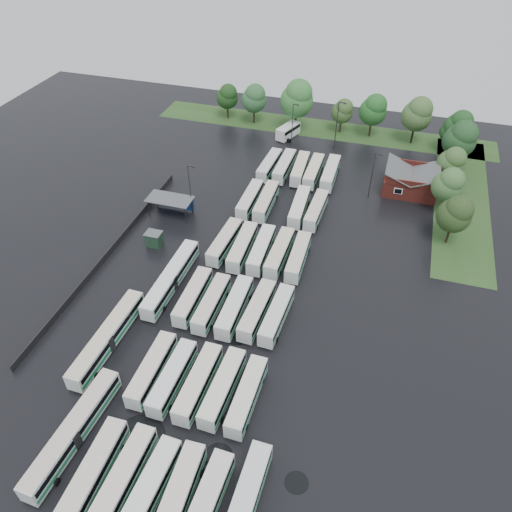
# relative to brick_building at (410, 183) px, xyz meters

# --- Properties ---
(ground) EXTENTS (160.00, 160.00, 0.00)m
(ground) POSITION_rel_brick_building_xyz_m (-24.00, -42.77, -1.87)
(ground) COLOR black
(ground) RESTS_ON ground
(brick_building) EXTENTS (10.07, 8.60, 5.39)m
(brick_building) POSITION_rel_brick_building_xyz_m (0.00, 0.00, 0.00)
(brick_building) COLOR maroon
(brick_building) RESTS_ON ground
(wash_shed) EXTENTS (8.20, 4.20, 3.58)m
(wash_shed) POSITION_rel_brick_building_xyz_m (-41.20, -20.74, 1.12)
(wash_shed) COLOR #2D2D30
(wash_shed) RESTS_ON ground
(utility_hut) EXTENTS (2.70, 2.20, 2.62)m
(utility_hut) POSITION_rel_brick_building_xyz_m (-40.20, -30.17, -0.55)
(utility_hut) COLOR #17301F
(utility_hut) RESTS_ON ground
(grass_strip_north) EXTENTS (80.00, 10.00, 0.01)m
(grass_strip_north) POSITION_rel_brick_building_xyz_m (-22.00, 22.03, -1.86)
(grass_strip_north) COLOR #294A1D
(grass_strip_north) RESTS_ON ground
(grass_strip_east) EXTENTS (10.00, 50.00, 0.01)m
(grass_strip_east) POSITION_rel_brick_building_xyz_m (10.00, 0.03, -1.86)
(grass_strip_east) COLOR #294A1D
(grass_strip_east) RESTS_ON ground
(west_fence) EXTENTS (0.10, 50.00, 1.20)m
(west_fence) POSITION_rel_brick_building_xyz_m (-46.20, -34.77, -1.27)
(west_fence) COLOR #2D2D30
(west_fence) RESTS_ON ground
(bus_r0c0) EXTENTS (2.63, 11.22, 3.11)m
(bus_r0c0) POSITION_rel_brick_building_xyz_m (-28.33, -68.80, -0.16)
(bus_r0c0) COLOR silver
(bus_r0c0) RESTS_ON ground
(bus_r0c1) EXTENTS (2.45, 11.01, 3.06)m
(bus_r0c1) POSITION_rel_brick_building_xyz_m (-25.00, -68.48, -0.18)
(bus_r0c1) COLOR silver
(bus_r0c1) RESTS_ON ground
(bus_r0c2) EXTENTS (2.78, 11.12, 3.07)m
(bus_r0c2) POSITION_rel_brick_building_xyz_m (-21.82, -69.03, -0.18)
(bus_r0c2) COLOR silver
(bus_r0c2) RESTS_ON ground
(bus_r0c3) EXTENTS (2.76, 11.12, 3.07)m
(bus_r0c3) POSITION_rel_brick_building_xyz_m (-18.69, -68.81, -0.18)
(bus_r0c3) COLOR silver
(bus_r0c3) RESTS_ON ground
(bus_r0c4) EXTENTS (2.63, 10.95, 3.03)m
(bus_r0c4) POSITION_rel_brick_building_xyz_m (-15.71, -68.74, -0.20)
(bus_r0c4) COLOR silver
(bus_r0c4) RESTS_ON ground
(bus_r1c0) EXTENTS (2.36, 10.73, 2.98)m
(bus_r1c0) POSITION_rel_brick_building_xyz_m (-28.38, -55.01, -0.23)
(bus_r1c0) COLOR silver
(bus_r1c0) RESTS_ON ground
(bus_r1c1) EXTENTS (2.42, 10.69, 2.97)m
(bus_r1c1) POSITION_rel_brick_building_xyz_m (-25.37, -55.39, -0.23)
(bus_r1c1) COLOR silver
(bus_r1c1) RESTS_ON ground
(bus_r1c2) EXTENTS (2.47, 11.02, 3.06)m
(bus_r1c2) POSITION_rel_brick_building_xyz_m (-21.97, -55.25, -0.18)
(bus_r1c2) COLOR silver
(bus_r1c2) RESTS_ON ground
(bus_r1c3) EXTENTS (2.61, 10.94, 3.03)m
(bus_r1c3) POSITION_rel_brick_building_xyz_m (-18.85, -55.01, -0.20)
(bus_r1c3) COLOR silver
(bus_r1c3) RESTS_ON ground
(bus_r1c4) EXTENTS (2.31, 10.60, 2.95)m
(bus_r1c4) POSITION_rel_brick_building_xyz_m (-15.68, -55.21, -0.24)
(bus_r1c4) COLOR silver
(bus_r1c4) RESTS_ON ground
(bus_r2c0) EXTENTS (2.43, 10.72, 2.97)m
(bus_r2c0) POSITION_rel_brick_building_xyz_m (-28.48, -41.33, -0.23)
(bus_r2c0) COLOR silver
(bus_r2c0) RESTS_ON ground
(bus_r2c1) EXTENTS (2.28, 10.61, 2.95)m
(bus_r2c1) POSITION_rel_brick_building_xyz_m (-25.33, -41.85, -0.24)
(bus_r2c1) COLOR silver
(bus_r2c1) RESTS_ON ground
(bus_r2c2) EXTENTS (2.46, 11.05, 3.07)m
(bus_r2c2) POSITION_rel_brick_building_xyz_m (-21.89, -41.63, -0.18)
(bus_r2c2) COLOR silver
(bus_r2c2) RESTS_ON ground
(bus_r2c3) EXTENTS (2.76, 10.85, 3.00)m
(bus_r2c3) POSITION_rel_brick_building_xyz_m (-18.65, -41.25, -0.22)
(bus_r2c3) COLOR silver
(bus_r2c3) RESTS_ON ground
(bus_r2c4) EXTENTS (2.69, 10.68, 2.95)m
(bus_r2c4) POSITION_rel_brick_building_xyz_m (-15.73, -41.29, -0.24)
(bus_r2c4) COLOR silver
(bus_r2c4) RESTS_ON ground
(bus_r3c0) EXTENTS (2.81, 10.86, 3.00)m
(bus_r3c0) POSITION_rel_brick_building_xyz_m (-28.37, -27.78, -0.22)
(bus_r3c0) COLOR silver
(bus_r3c0) RESTS_ON ground
(bus_r3c1) EXTENTS (2.64, 11.05, 3.06)m
(bus_r3c1) POSITION_rel_brick_building_xyz_m (-25.12, -28.21, -0.18)
(bus_r3c1) COLOR silver
(bus_r3c1) RESTS_ON ground
(bus_r3c2) EXTENTS (2.67, 10.91, 3.02)m
(bus_r3c2) POSITION_rel_brick_building_xyz_m (-21.95, -27.96, -0.21)
(bus_r3c2) COLOR silver
(bus_r3c2) RESTS_ON ground
(bus_r3c3) EXTENTS (2.48, 10.98, 3.05)m
(bus_r3c3) POSITION_rel_brick_building_xyz_m (-18.90, -27.90, -0.19)
(bus_r3c3) COLOR silver
(bus_r3c3) RESTS_ON ground
(bus_r3c4) EXTENTS (2.51, 10.73, 2.97)m
(bus_r3c4) POSITION_rel_brick_building_xyz_m (-15.76, -27.96, -0.23)
(bus_r3c4) COLOR silver
(bus_r3c4) RESTS_ON ground
(bus_r4c0) EXTENTS (2.31, 10.71, 2.98)m
(bus_r4c0) POSITION_rel_brick_building_xyz_m (-28.21, -14.34, -0.23)
(bus_r4c0) COLOR silver
(bus_r4c0) RESTS_ON ground
(bus_r4c1) EXTENTS (2.58, 11.06, 3.06)m
(bus_r4c1) POSITION_rel_brick_building_xyz_m (-25.12, -14.17, -0.18)
(bus_r4c1) COLOR silver
(bus_r4c1) RESTS_ON ground
(bus_r4c3) EXTENTS (2.80, 11.04, 3.05)m
(bus_r4c3) POSITION_rel_brick_building_xyz_m (-18.83, -14.17, -0.19)
(bus_r4c3) COLOR silver
(bus_r4c3) RESTS_ON ground
(bus_r4c4) EXTENTS (2.61, 10.69, 2.96)m
(bus_r4c4) POSITION_rel_brick_building_xyz_m (-15.69, -14.16, -0.24)
(bus_r4c4) COLOR silver
(bus_r4c4) RESTS_ON ground
(bus_r5c0) EXTENTS (2.69, 10.71, 2.96)m
(bus_r5c0) POSITION_rel_brick_building_xyz_m (-28.22, -1.03, -0.24)
(bus_r5c0) COLOR silver
(bus_r5c0) RESTS_ON ground
(bus_r5c1) EXTENTS (2.40, 10.94, 3.04)m
(bus_r5c1) POSITION_rel_brick_building_xyz_m (-25.11, -0.69, -0.19)
(bus_r5c1) COLOR silver
(bus_r5c1) RESTS_ON ground
(bus_r5c2) EXTENTS (2.82, 10.85, 2.99)m
(bus_r5c2) POSITION_rel_brick_building_xyz_m (-21.82, -0.67, -0.22)
(bus_r5c2) COLOR silver
(bus_r5c2) RESTS_ON ground
(bus_r5c3) EXTENTS (2.35, 10.91, 3.04)m
(bus_r5c3) POSITION_rel_brick_building_xyz_m (-18.97, -0.88, -0.20)
(bus_r5c3) COLOR silver
(bus_r5c3) RESTS_ON ground
(bus_r5c4) EXTENTS (2.49, 11.19, 3.11)m
(bus_r5c4) POSITION_rel_brick_building_xyz_m (-15.59, -0.68, -0.16)
(bus_r5c4) COLOR silver
(bus_r5c4) RESTS_ON ground
(artic_bus_west_a) EXTENTS (3.08, 16.18, 2.99)m
(artic_bus_west_a) POSITION_rel_brick_building_xyz_m (-33.05, -65.48, -0.21)
(artic_bus_west_a) COLOR silver
(artic_bus_west_a) RESTS_ON ground
(artic_bus_west_b) EXTENTS (2.49, 16.36, 3.03)m
(artic_bus_west_b) POSITION_rel_brick_building_xyz_m (-33.15, -38.68, -0.18)
(artic_bus_west_b) COLOR silver
(artic_bus_west_b) RESTS_ON ground
(artic_bus_west_c) EXTENTS (2.65, 16.34, 3.02)m
(artic_bus_west_c) POSITION_rel_brick_building_xyz_m (-36.41, -52.00, -0.19)
(artic_bus_west_c) COLOR silver
(artic_bus_west_c) RESTS_ON ground
(minibus) EXTENTS (4.56, 7.07, 2.90)m
(minibus) POSITION_rel_brick_building_xyz_m (-28.39, 15.38, -0.26)
(minibus) COLOR white
(minibus) RESTS_ON ground
(tree_north_0) EXTENTS (5.23, 5.23, 8.66)m
(tree_north_0) POSITION_rel_brick_building_xyz_m (-45.06, 21.13, 3.70)
(tree_north_0) COLOR #3B2314
(tree_north_0) RESTS_ON ground
(tree_north_1) EXTENTS (5.89, 5.89, 9.76)m
(tree_north_1) POSITION_rel_brick_building_xyz_m (-38.03, 20.33, 4.41)
(tree_north_1) COLOR #34251A
(tree_north_1) RESTS_ON ground
(tree_north_2) EXTENTS (7.55, 7.55, 12.51)m
(tree_north_2) POSITION_rel_brick_building_xyz_m (-27.38, 18.98, 6.18)
(tree_north_2) COLOR black
(tree_north_2) RESTS_ON ground
(tree_north_3) EXTENTS (4.97, 4.97, 8.23)m
(tree_north_3) POSITION_rel_brick_building_xyz_m (-17.15, 21.50, 3.42)
(tree_north_3) COLOR #3D2F1D
(tree_north_3) RESTS_ON ground
(tree_north_4) EXTENTS (6.18, 6.18, 10.24)m
(tree_north_4) POSITION_rel_brick_building_xyz_m (-10.26, 21.34, 4.72)
(tree_north_4) COLOR #3A2519
(tree_north_4) RESTS_ON ground
(tree_north_5) EXTENTS (6.64, 6.64, 11.00)m
(tree_north_5) POSITION_rel_brick_building_xyz_m (-0.74, 20.75, 5.21)
(tree_north_5) COLOR black
(tree_north_5) RESTS_ON ground
(tree_north_6) EXTENTS (5.99, 5.99, 9.93)m
(tree_north_6) POSITION_rel_brick_building_xyz_m (7.99, 18.67, 4.52)
(tree_north_6) COLOR #35271B
(tree_north_6) RESTS_ON ground
(tree_east_0) EXTENTS (5.74, 5.74, 9.51)m
(tree_east_0) POSITION_rel_brick_building_xyz_m (7.40, -14.93, 4.25)
(tree_east_0) COLOR #2F2113
(tree_east_0) RESTS_ON ground
(tree_east_1) EXTENTS (5.62, 5.62, 9.31)m
(tree_east_1) POSITION_rel_brick_building_xyz_m (6.26, -5.64, 4.12)
(tree_east_1) COLOR black
(tree_east_1) RESTS_ON ground
(tree_east_2) EXTENTS (5.30, 5.29, 8.75)m
(tree_east_2) POSITION_rel_brick_building_xyz_m (6.87, 3.69, 3.76)
(tree_east_2) COLOR black
(tree_east_2) RESTS_ON ground
(tree_east_3) EXTENTS (6.68, 6.68, 11.06)m
(tree_east_3) POSITION_rel_brick_building_xyz_m (8.19, 11.00, 5.25)
(tree_east_3) COLOR #33251C
(tree_east_3) RESTS_ON ground
(tree_east_4) EXTENTS (4.83, 4.83, 7.99)m
(tree_east_4) POSITION_rel_brick_building_xyz_m (6.95, 18.80, 3.27)
(tree_east_4) COLOR black
(tree_east_4) RESTS_ON ground
(lamp_post_ne) EXTENTS (1.45, 0.28, 9.42)m
(lamp_post_ne) POSITION_rel_brick_building_xyz_m (-7.20, -4.44, 3.60)
(lamp_post_ne) COLOR #2D2D30
(lamp_post_ne) RESTS_ON ground
(lamp_post_nw) EXTENTS (1.54, 0.30, 9.97)m
(lamp_post_nw) POSITION_rel_brick_building_xyz_m (-37.73, -19.34, 3.92)
(lamp_post_nw) COLOR #2D2D30
(lamp_post_nw) RESTS_ON ground
(lamp_post_back_w) EXTENTS (1.44, 0.28, 9.33)m
(lamp_post_back_w) POSITION_rel_brick_building_xyz_m (-26.75, 12.73, 3.55)
(lamp_post_back_w) COLOR #2D2D30
(lamp_post_back_w) RESTS_ON ground
(lamp_post_back_e) EXTENTS (1.69, 0.33, 11.00)m
(lamp_post_back_e) POSITION_rel_brick_building_xyz_m (-16.95, 12.70, 4.52)
(lamp_post_back_e) COLOR #2D2D30
(lamp_post_back_e) RESTS_ON ground
(puddle_0) EXTENTS (6.15, 6.15, 0.01)m
(puddle_0) POSITION_rel_brick_building_xyz_m (-26.22, -63.26, -1.86)
(puddle_0) COLOR black
(puddle_0) RESTS_ON ground
(puddle_1) EXTENTS (3.35, 3.35, 0.01)m
(puddle_1) POSITION_rel_brick_building_xyz_m (-16.67, -62.66, -1.86)
(puddle_1) COLOR black
(puddle_1) RESTS_ON ground
(puddle_2) EXTENTS (4.79, 4.79, 0.01)m
(puddle_2) POSITION_rel_brick_building_xyz_m (-34.63, -43.31, -1.86)
(puddle_2) COLOR black
(puddle_2) RESTS_ON ground
(puddle_3) EXTENTS (4.19, 4.19, 0.01)m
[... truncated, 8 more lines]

